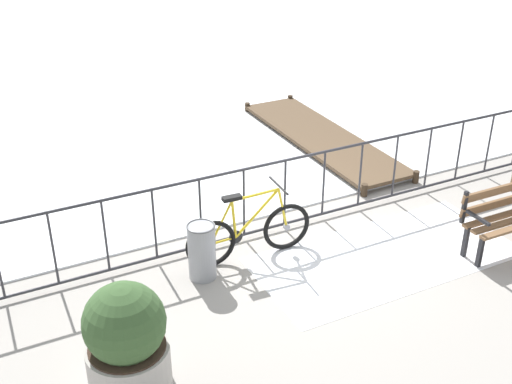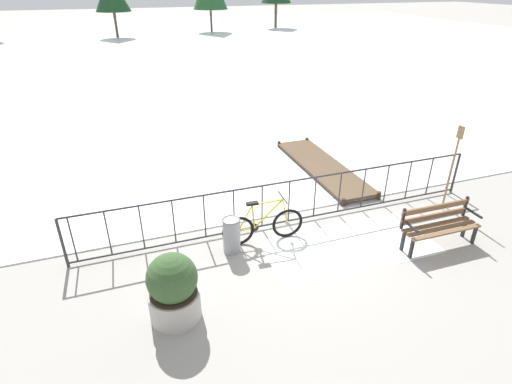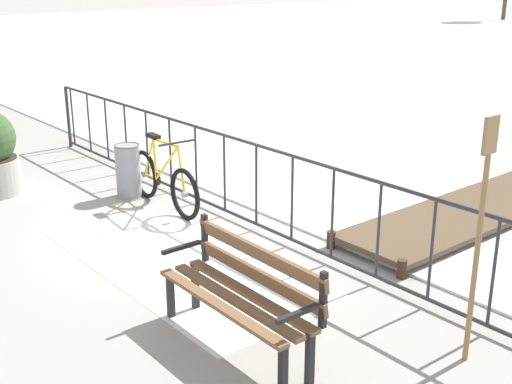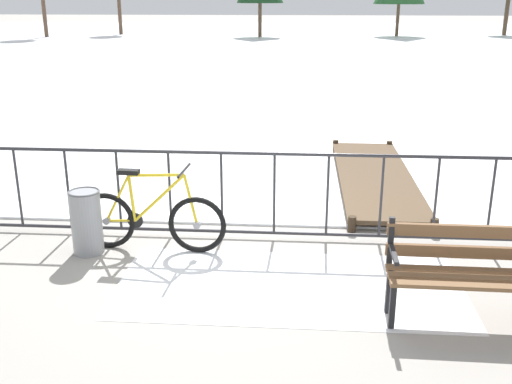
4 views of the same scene
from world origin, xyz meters
name	(u,v)px [view 1 (image 1 of 4)]	position (x,y,z in m)	size (l,w,h in m)	color
ground_plane	(284,229)	(0.00, 0.00, 0.00)	(160.00, 160.00, 0.00)	#9E9991
snow_patch	(385,256)	(0.83, -1.20, 0.00)	(3.45, 1.61, 0.01)	white
railing_fence	(285,193)	(0.00, 0.00, 0.56)	(9.06, 0.06, 1.07)	#2D2D33
bicycle_near_railing	(249,233)	(-0.75, -0.42, 0.37)	(1.71, 0.52, 0.97)	black
planter_with_shrub	(126,341)	(-2.80, -1.94, 0.57)	(0.81, 0.81, 1.18)	#ADA8A0
trash_bin	(202,251)	(-1.45, -0.54, 0.37)	(0.35, 0.35, 0.73)	gray
wooden_dock	(322,137)	(2.06, 2.31, 0.12)	(1.10, 4.12, 0.20)	brown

